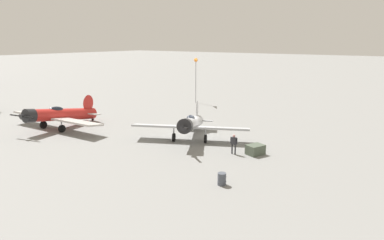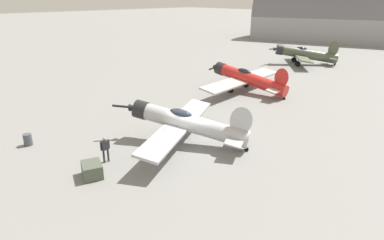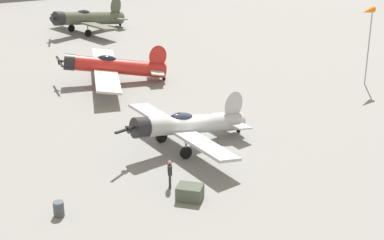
# 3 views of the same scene
# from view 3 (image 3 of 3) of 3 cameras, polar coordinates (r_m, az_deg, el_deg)

# --- Properties ---
(ground_plane) EXTENTS (400.00, 400.00, 0.00)m
(ground_plane) POSITION_cam_3_polar(r_m,az_deg,el_deg) (41.07, -0.00, -2.33)
(ground_plane) COLOR gray
(airplane_foreground) EXTENTS (10.69, 9.14, 3.21)m
(airplane_foreground) POSITION_cam_3_polar(r_m,az_deg,el_deg) (40.23, -0.56, -0.47)
(airplane_foreground) COLOR #B7BABF
(airplane_foreground) RESTS_ON ground_plane
(airplane_mid_apron) EXTENTS (12.53, 9.58, 3.23)m
(airplane_mid_apron) POSITION_cam_3_polar(r_m,az_deg,el_deg) (53.23, -7.45, 4.92)
(airplane_mid_apron) COLOR red
(airplane_mid_apron) RESTS_ON ground_plane
(airplane_far_line) EXTENTS (9.35, 8.90, 3.59)m
(airplane_far_line) POSITION_cam_3_polar(r_m,az_deg,el_deg) (71.12, -9.65, 9.20)
(airplane_far_line) COLOR #4C5442
(airplane_far_line) RESTS_ON ground_plane
(ground_crew_mechanic) EXTENTS (0.66, 0.24, 1.70)m
(ground_crew_mechanic) POSITION_cam_3_polar(r_m,az_deg,el_deg) (35.32, -2.06, -4.74)
(ground_crew_mechanic) COLOR #2D2D33
(ground_crew_mechanic) RESTS_ON ground_plane
(equipment_crate) EXTENTS (1.50, 1.69, 0.83)m
(equipment_crate) POSITION_cam_3_polar(r_m,az_deg,el_deg) (34.34, -0.20, -6.70)
(equipment_crate) COLOR #4C5647
(equipment_crate) RESTS_ON ground_plane
(fuel_drum) EXTENTS (0.60, 0.60, 0.83)m
(fuel_drum) POSITION_cam_3_polar(r_m,az_deg,el_deg) (33.52, -12.17, -8.01)
(fuel_drum) COLOR #474C56
(fuel_drum) RESTS_ON ground_plane
(windsock_mast) EXTENTS (1.53, 1.64, 6.72)m
(windsock_mast) POSITION_cam_3_polar(r_m,az_deg,el_deg) (52.76, 15.89, 9.29)
(windsock_mast) COLOR gray
(windsock_mast) RESTS_ON ground_plane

